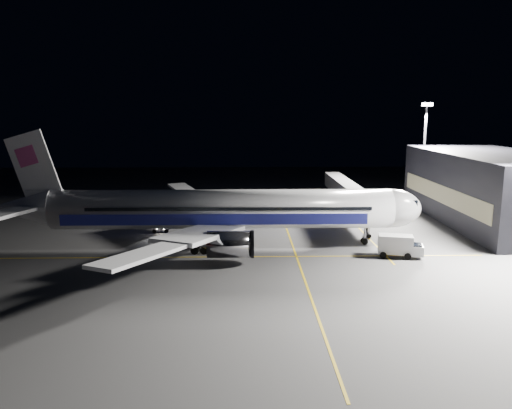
{
  "coord_description": "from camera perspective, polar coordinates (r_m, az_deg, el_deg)",
  "views": [
    {
      "loc": [
        3.18,
        -69.77,
        19.17
      ],
      "look_at": [
        4.74,
        -0.33,
        6.0
      ],
      "focal_mm": 35.0,
      "sensor_mm": 36.0,
      "label": 1
    }
  ],
  "objects": [
    {
      "name": "service_truck",
      "position": [
        68.79,
        16.08,
        -4.52
      ],
      "size": [
        6.1,
        3.53,
        2.94
      ],
      "rotation": [
        0.0,
        0.0,
        -0.22
      ],
      "color": "silver",
      "rests_on": "ground"
    },
    {
      "name": "jet_bridge",
      "position": [
        90.99,
        10.67,
        1.32
      ],
      "size": [
        3.6,
        34.4,
        6.3
      ],
      "color": "#B2B2B7",
      "rests_on": "ground"
    },
    {
      "name": "guide_line_main",
      "position": [
        72.67,
        4.16,
        -4.58
      ],
      "size": [
        0.25,
        80.0,
        0.01
      ],
      "primitive_type": "cube",
      "color": "gold",
      "rests_on": "ground"
    },
    {
      "name": "airliner",
      "position": [
        71.29,
        -4.68,
        -0.63
      ],
      "size": [
        61.48,
        54.22,
        16.64
      ],
      "color": "silver",
      "rests_on": "ground"
    },
    {
      "name": "safety_cone_c",
      "position": [
        82.33,
        -8.2,
        -2.65
      ],
      "size": [
        0.36,
        0.36,
        0.54
      ],
      "primitive_type": "cone",
      "color": "orange",
      "rests_on": "ground"
    },
    {
      "name": "guide_line_side",
      "position": [
        84.17,
        11.68,
        -2.65
      ],
      "size": [
        0.25,
        40.0,
        0.01
      ],
      "primitive_type": "cube",
      "color": "gold",
      "rests_on": "ground"
    },
    {
      "name": "terminal",
      "position": [
        94.99,
        25.53,
        1.71
      ],
      "size": [
        18.12,
        40.0,
        12.0
      ],
      "color": "black",
      "rests_on": "ground"
    },
    {
      "name": "floodlight_mast_north",
      "position": [
        108.42,
        18.7,
        6.58
      ],
      "size": [
        2.4,
        0.68,
        20.7
      ],
      "color": "#59595E",
      "rests_on": "ground"
    },
    {
      "name": "safety_cone_a",
      "position": [
        83.41,
        -8.34,
        -2.48
      ],
      "size": [
        0.35,
        0.35,
        0.52
      ],
      "primitive_type": "cone",
      "color": "orange",
      "rests_on": "ground"
    },
    {
      "name": "guide_line_cross",
      "position": [
        66.66,
        -3.99,
        -6.0
      ],
      "size": [
        70.0,
        0.25,
        0.01
      ],
      "primitive_type": "cube",
      "color": "gold",
      "rests_on": "ground"
    },
    {
      "name": "ground",
      "position": [
        72.42,
        -3.77,
        -4.64
      ],
      "size": [
        200.0,
        200.0,
        0.0
      ],
      "primitive_type": "plane",
      "color": "#4C4C4F",
      "rests_on": "ground"
    },
    {
      "name": "safety_cone_b",
      "position": [
        76.15,
        -1.53,
        -3.65
      ],
      "size": [
        0.34,
        0.34,
        0.52
      ],
      "primitive_type": "cone",
      "color": "orange",
      "rests_on": "ground"
    },
    {
      "name": "baggage_tug",
      "position": [
        81.01,
        -10.79,
        -2.53
      ],
      "size": [
        2.54,
        2.03,
        1.84
      ],
      "rotation": [
        0.0,
        0.0,
        -0.0
      ],
      "color": "black",
      "rests_on": "ground"
    }
  ]
}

